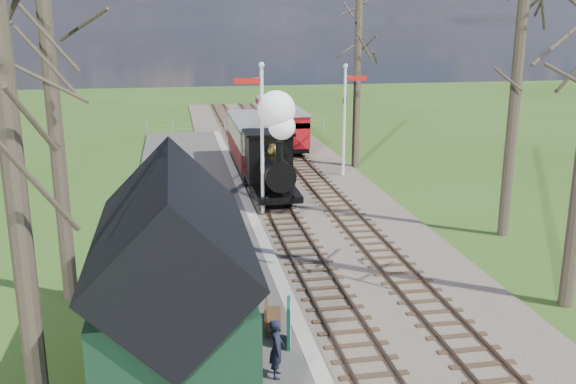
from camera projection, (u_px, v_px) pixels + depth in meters
name	position (u px, v px, depth m)	size (l,w,h in m)	color
distant_hills	(225.00, 227.00, 76.91)	(114.40, 48.00, 22.02)	#385B23
ballast_bed	(286.00, 178.00, 32.40)	(8.00, 60.00, 0.10)	brown
track_near	(260.00, 178.00, 32.16)	(1.60, 60.00, 0.15)	brown
track_far	(311.00, 176.00, 32.60)	(1.60, 60.00, 0.15)	brown
platform	(196.00, 233.00, 23.96)	(5.00, 44.00, 0.20)	#474442
coping_strip	(257.00, 229.00, 24.35)	(0.40, 44.00, 0.21)	#B2AD9E
station_shed	(174.00, 286.00, 13.75)	(3.25, 6.30, 4.78)	black
semaphore_near	(260.00, 129.00, 25.41)	(1.22, 0.24, 6.22)	silver
semaphore_far	(346.00, 112.00, 32.07)	(1.22, 0.24, 5.72)	silver
bare_trees	(353.00, 106.00, 19.75)	(15.51, 22.39, 12.00)	#382D23
fence_line	(237.00, 126.00, 45.41)	(12.60, 0.08, 1.00)	slate
locomotive	(273.00, 153.00, 27.53)	(1.96, 4.57, 4.90)	black
coach	(255.00, 142.00, 33.46)	(2.29, 7.84, 2.41)	black
red_carriage_a	(287.00, 129.00, 38.70)	(1.95, 4.84, 2.06)	black
red_carriage_b	(273.00, 116.00, 43.93)	(1.95, 4.84, 2.06)	black
sign_board	(289.00, 323.00, 15.38)	(0.23, 0.75, 1.10)	#114F3A
bench	(269.00, 313.00, 16.29)	(0.62, 1.42, 0.78)	#4B311A
person	(277.00, 348.00, 13.93)	(0.49, 0.32, 1.35)	#1A1E2F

